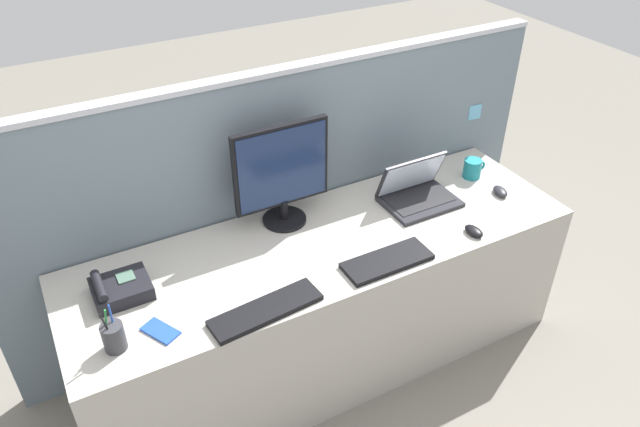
% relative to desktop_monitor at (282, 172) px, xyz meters
% --- Properties ---
extents(ground_plane, '(10.00, 10.00, 0.00)m').
position_rel_desktop_monitor_xyz_m(ground_plane, '(0.09, -0.24, -0.97)').
color(ground_plane, slate).
extents(desk, '(2.29, 0.71, 0.71)m').
position_rel_desktop_monitor_xyz_m(desk, '(0.09, -0.24, -0.61)').
color(desk, '#ADA89E').
rests_on(desk, ground_plane).
extents(cubicle_divider, '(2.74, 0.08, 1.38)m').
position_rel_desktop_monitor_xyz_m(cubicle_divider, '(0.09, 0.16, -0.28)').
color(cubicle_divider, slate).
rests_on(cubicle_divider, ground_plane).
extents(desktop_monitor, '(0.45, 0.20, 0.48)m').
position_rel_desktop_monitor_xyz_m(desktop_monitor, '(0.00, 0.00, 0.00)').
color(desktop_monitor, black).
rests_on(desktop_monitor, desk).
extents(laptop, '(0.35, 0.26, 0.21)m').
position_rel_desktop_monitor_xyz_m(laptop, '(0.63, -0.16, -0.21)').
color(laptop, '#232328').
rests_on(laptop, desk).
extents(desk_phone, '(0.22, 0.19, 0.10)m').
position_rel_desktop_monitor_xyz_m(desk_phone, '(-0.78, -0.16, -0.22)').
color(desk_phone, black).
rests_on(desk_phone, desk).
extents(keyboard_main, '(0.45, 0.17, 0.02)m').
position_rel_desktop_monitor_xyz_m(keyboard_main, '(-0.32, -0.51, -0.25)').
color(keyboard_main, black).
rests_on(keyboard_main, desk).
extents(keyboard_spare, '(0.39, 0.15, 0.02)m').
position_rel_desktop_monitor_xyz_m(keyboard_spare, '(0.24, -0.49, -0.25)').
color(keyboard_spare, black).
rests_on(keyboard_spare, desk).
extents(computer_mouse_right_hand, '(0.09, 0.11, 0.03)m').
position_rel_desktop_monitor_xyz_m(computer_mouse_right_hand, '(1.03, -0.31, -0.24)').
color(computer_mouse_right_hand, '#232328').
rests_on(computer_mouse_right_hand, desk).
extents(computer_mouse_left_hand, '(0.06, 0.10, 0.03)m').
position_rel_desktop_monitor_xyz_m(computer_mouse_left_hand, '(0.70, -0.50, -0.24)').
color(computer_mouse_left_hand, black).
rests_on(computer_mouse_left_hand, desk).
extents(pen_cup, '(0.08, 0.08, 0.19)m').
position_rel_desktop_monitor_xyz_m(pen_cup, '(-0.86, -0.43, -0.20)').
color(pen_cup, '#333338').
rests_on(pen_cup, desk).
extents(cell_phone_blue_case, '(0.13, 0.16, 0.01)m').
position_rel_desktop_monitor_xyz_m(cell_phone_blue_case, '(-0.70, -0.42, -0.25)').
color(cell_phone_blue_case, blue).
rests_on(cell_phone_blue_case, desk).
extents(coffee_mug, '(0.13, 0.09, 0.10)m').
position_rel_desktop_monitor_xyz_m(coffee_mug, '(1.01, -0.12, -0.21)').
color(coffee_mug, '#197A84').
rests_on(coffee_mug, desk).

